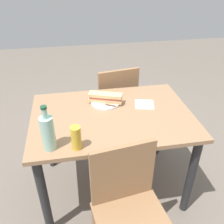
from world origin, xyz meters
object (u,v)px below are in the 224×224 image
Objects in this scene: chair_far at (128,206)px; plate_near at (105,102)px; water_bottle at (48,132)px; dining_table at (112,127)px; chair_near at (115,101)px; baguette_sandwich_near at (105,98)px; beer_glass at (76,138)px; knife_near at (106,105)px.

plate_near is (0.01, -0.76, 0.25)m from chair_far.
dining_table is at bearing -145.32° from water_bottle.
chair_far is 1.00× the size of chair_near.
baguette_sandwich_near is (0.00, 0.00, 0.04)m from plate_near.
plate_near is 0.55m from beer_glass.
chair_near is at bearing -96.98° from chair_far.
chair_far is 5.69× the size of beer_glass.
water_bottle is (0.56, 0.89, 0.36)m from chair_near.
chair_far is 3.78× the size of plate_near.
knife_near is 0.56× the size of water_bottle.
chair_near is 2.96× the size of water_bottle.
knife_near is 0.50m from beer_glass.
chair_far is 0.80m from plate_near.
dining_table is 7.08× the size of knife_near.
dining_table is at bearing 104.23° from knife_near.
chair_near is 3.25× the size of baguette_sandwich_near.
beer_glass is at bearing -46.73° from chair_far.
dining_table is 0.23m from baguette_sandwich_near.
knife_near is (0.02, -0.71, 0.26)m from chair_far.
chair_near is at bearing -109.95° from plate_near.
water_bottle reaches higher than chair_far.
chair_near is 0.57m from knife_near.
knife_near is (0.03, -0.11, 0.13)m from dining_table.
baguette_sandwich_near is at bearing -82.58° from dining_table.
beer_glass is (-0.16, 0.03, -0.04)m from water_bottle.
baguette_sandwich_near is at bearing -131.20° from water_bottle.
beer_glass is (0.26, -0.27, 0.32)m from chair_far.
chair_far is at bearing 90.74° from baguette_sandwich_near.
baguette_sandwich_near is 1.75× the size of beer_glass.
chair_far is 0.62m from water_bottle.
baguette_sandwich_near is at bearing 70.05° from chair_near.
plate_near is 0.06m from knife_near.
chair_near reaches higher than baguette_sandwich_near.
plate_near is at bearing -97.44° from knife_near.
water_bottle reaches higher than plate_near.
beer_glass reaches higher than chair_near.
water_bottle is at bearing 45.77° from knife_near.
baguette_sandwich_near is at bearing 0.00° from plate_near.
plate_near is 0.86× the size of baguette_sandwich_near.
plate_near reaches higher than dining_table.
baguette_sandwich_near is 0.91× the size of water_bottle.
plate_near is 1.50× the size of beer_glass.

